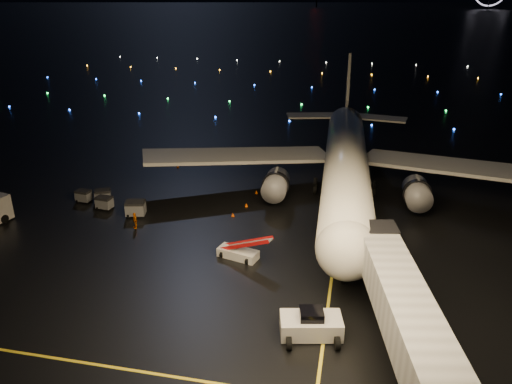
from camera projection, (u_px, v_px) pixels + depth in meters
The scene contains 16 objects.
ground at pixel (344, 31), 315.45m from camera, with size 2000.00×2000.00×0.00m, color black.
lane_centre at pixel (338, 230), 54.90m from camera, with size 0.25×80.00×0.02m, color yellow.
lane_cross at pixel (77, 362), 35.49m from camera, with size 60.00×0.25×0.02m, color yellow.
airliner at pixel (348, 134), 63.25m from camera, with size 53.07×50.41×15.04m, color silver, non-canonical shape.
pushback_tug at pixel (311, 323), 37.87m from camera, with size 4.68×2.45×2.23m, color silver.
belt_loader at pixel (238, 245), 48.76m from camera, with size 5.87×1.60×2.84m, color silver, non-canonical shape.
crew_c at pixel (135, 220), 55.07m from camera, with size 1.08×0.45×1.84m, color orange.
safety_cone_0 at pixel (233, 215), 58.11m from camera, with size 0.41×0.41×0.46m, color #F35100.
safety_cone_1 at pixel (257, 192), 64.61m from camera, with size 0.39×0.39×0.45m, color #F35100.
safety_cone_2 at pixel (246, 205), 60.72m from camera, with size 0.40×0.40×0.46m, color #F35100.
safety_cone_3 at pixel (178, 166), 73.90m from camera, with size 0.44×0.44×0.50m, color #F35100.
taxiway_lights at pixel (313, 83), 139.59m from camera, with size 164.00×92.00×0.36m, color black, non-canonical shape.
baggage_cart_0 at pixel (136, 209), 58.01m from camera, with size 2.17×1.52×1.85m, color gray.
baggage_cart_1 at pixel (104, 203), 59.93m from camera, with size 1.83×1.28×1.55m, color gray.
baggage_cart_2 at pixel (84, 196), 61.96m from camera, with size 1.76×1.23×1.50m, color gray.
baggage_cart_3 at pixel (103, 196), 61.89m from camera, with size 1.89×1.32×1.61m, color gray.
Camera 1 is at (13.32, -35.06, 24.60)m, focal length 35.00 mm.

